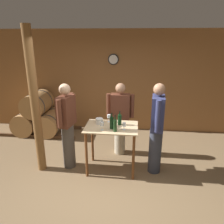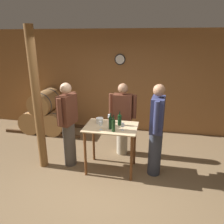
% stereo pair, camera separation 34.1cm
% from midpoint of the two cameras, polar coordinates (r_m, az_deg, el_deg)
% --- Properties ---
extents(ground_plane, '(14.00, 14.00, 0.00)m').
position_cam_midpoint_polar(ground_plane, '(4.06, -3.94, -18.88)').
color(ground_plane, brown).
extents(back_wall, '(8.40, 0.08, 2.70)m').
position_cam_midpoint_polar(back_wall, '(5.92, 0.26, 7.87)').
color(back_wall, brown).
rests_on(back_wall, ground_plane).
extents(barrel_rack, '(2.13, 0.85, 1.14)m').
position_cam_midpoint_polar(barrel_rack, '(6.24, -20.07, -1.12)').
color(barrel_rack, '#4C331E').
rests_on(barrel_rack, ground_plane).
extents(tasting_table, '(0.98, 0.68, 0.92)m').
position_cam_midpoint_polar(tasting_table, '(4.14, -2.53, -6.32)').
color(tasting_table, '#D1B284').
rests_on(tasting_table, ground_plane).
extents(wooden_post, '(0.16, 0.16, 2.70)m').
position_cam_midpoint_polar(wooden_post, '(4.22, -21.69, 1.97)').
color(wooden_post, brown).
rests_on(wooden_post, ground_plane).
extents(wine_bottle_far_left, '(0.07, 0.07, 0.30)m').
position_cam_midpoint_polar(wine_bottle_far_left, '(3.91, -2.58, -2.85)').
color(wine_bottle_far_left, black).
rests_on(wine_bottle_far_left, tasting_table).
extents(wine_bottle_left, '(0.07, 0.07, 0.31)m').
position_cam_midpoint_polar(wine_bottle_left, '(3.80, -1.76, -3.48)').
color(wine_bottle_left, '#193819').
rests_on(wine_bottle_left, tasting_table).
extents(wine_bottle_center, '(0.07, 0.07, 0.27)m').
position_cam_midpoint_polar(wine_bottle_center, '(4.09, -0.36, -2.00)').
color(wine_bottle_center, black).
rests_on(wine_bottle_center, tasting_table).
extents(wine_glass_near_left, '(0.06, 0.06, 0.16)m').
position_cam_midpoint_polar(wine_glass_near_left, '(3.87, -5.13, -3.24)').
color(wine_glass_near_left, silver).
rests_on(wine_glass_near_left, tasting_table).
extents(wine_glass_near_center, '(0.06, 0.06, 0.15)m').
position_cam_midpoint_polar(wine_glass_near_center, '(4.23, -3.13, -1.23)').
color(wine_glass_near_center, silver).
rests_on(wine_glass_near_center, tasting_table).
extents(wine_glass_near_right, '(0.06, 0.06, 0.14)m').
position_cam_midpoint_polar(wine_glass_near_right, '(3.88, 0.66, -3.41)').
color(wine_glass_near_right, silver).
rests_on(wine_glass_near_right, tasting_table).
extents(ice_bucket, '(0.14, 0.14, 0.11)m').
position_cam_midpoint_polar(ice_bucket, '(4.18, -5.67, -2.39)').
color(ice_bucket, white).
rests_on(ice_bucket, tasting_table).
extents(person_host, '(0.59, 0.24, 1.60)m').
position_cam_midpoint_polar(person_host, '(4.70, 0.06, -1.54)').
color(person_host, '#B7AD93').
rests_on(person_host, ground_plane).
extents(person_visitor_with_scarf, '(0.29, 0.58, 1.70)m').
position_cam_midpoint_polar(person_visitor_with_scarf, '(4.29, -13.88, -3.33)').
color(person_visitor_with_scarf, '#4C4742').
rests_on(person_visitor_with_scarf, ground_plane).
extents(person_visitor_bearded, '(0.25, 0.59, 1.74)m').
position_cam_midpoint_polar(person_visitor_bearded, '(4.04, 9.24, -4.04)').
color(person_visitor_bearded, '#333847').
rests_on(person_visitor_bearded, ground_plane).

